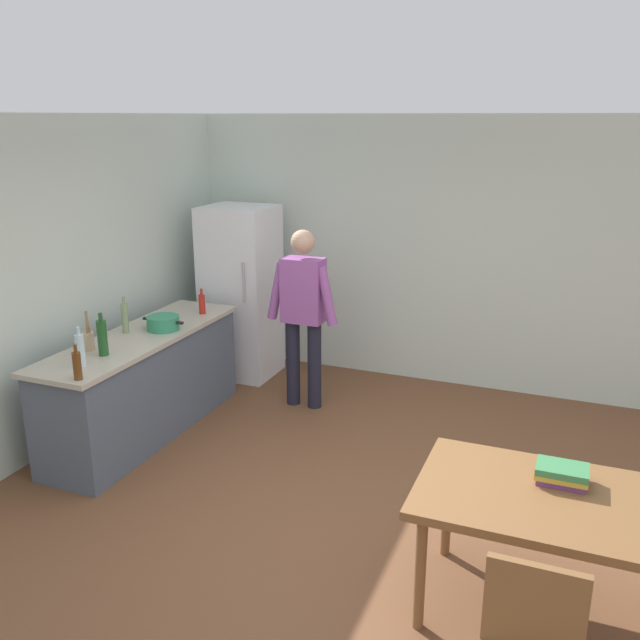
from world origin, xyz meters
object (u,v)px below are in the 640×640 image
Objects in this scene: person at (303,307)px; bottle_wine_green at (102,337)px; bottle_sauce_red at (202,304)px; bottle_water_clear at (80,350)px; cooking_pot at (163,323)px; refrigerator at (241,292)px; book_stack at (562,474)px; bottle_vinegar_tall at (125,318)px; utensil_jar at (87,340)px; dining_table at (549,508)px; bottle_beer_brown at (77,365)px.

person reaches higher than bottle_wine_green.
bottle_sauce_red is at bearing 85.56° from bottle_wine_green.
bottle_water_clear is 1.25× the size of bottle_sauce_red.
cooking_pot is 0.73m from bottle_wine_green.
refrigerator reaches higher than bottle_wine_green.
refrigerator is at bearing 142.73° from book_stack.
refrigerator is 1.63m from bottle_vinegar_tall.
utensil_jar reaches higher than bottle_water_clear.
dining_table is (2.35, -2.15, -0.31)m from person.
person is 0.95m from bottle_sauce_red.
bottle_beer_brown is at bearing -112.18° from person.
dining_table is 3.21m from bottle_beer_brown.
bottle_water_clear is (-3.35, 0.32, 0.35)m from dining_table.
bottle_vinegar_tall is (-0.25, -1.60, 0.14)m from refrigerator.
bottle_vinegar_tall reaches higher than dining_table.
refrigerator is at bearing 140.71° from dining_table.
bottle_wine_green is (-0.05, -0.73, 0.09)m from cooking_pot.
bottle_wine_green is at bearing -91.41° from refrigerator.
utensil_jar is 0.37m from bottle_water_clear.
bottle_beer_brown is (0.17, -0.23, -0.02)m from bottle_water_clear.
bottle_beer_brown is (0.17, -0.48, -0.04)m from bottle_wine_green.
person is 1.87m from bottle_wine_green.
utensil_jar is at bearing 123.02° from bottle_water_clear.
refrigerator is 4.27m from dining_table.
bottle_wine_green is at bearing -93.68° from cooking_pot.
bottle_sauce_red is (0.05, 0.55, 0.04)m from cooking_pot.
bottle_wine_green is at bearing 109.08° from bottle_beer_brown.
bottle_beer_brown is (0.37, -0.54, 0.03)m from utensil_jar.
person is 5.67× the size of bottle_water_clear.
person is 3.20m from dining_table.
utensil_jar is 1.07× the size of bottle_water_clear.
cooking_pot is at bearing 39.91° from bottle_vinegar_tall.
cooking_pot is at bearing 86.32° from bottle_wine_green.
utensil_jar reaches higher than dining_table.
bottle_beer_brown is 0.94× the size of book_stack.
dining_table is 4.12× the size of bottle_wine_green.
refrigerator is at bearing 149.77° from person.
refrigerator is 6.00× the size of bottle_water_clear.
bottle_beer_brown reaches higher than cooking_pot.
bottle_water_clear is 1.54m from bottle_sauce_red.
bottle_beer_brown is at bearing -70.39° from bottle_vinegar_tall.
utensil_jar is at bearing 172.49° from book_stack.
bottle_water_clear reaches higher than dining_table.
bottle_wine_green is at bearing -69.91° from bottle_vinegar_tall.
bottle_water_clear is at bearing -118.77° from person.
bottle_vinegar_tall reaches higher than bottle_sauce_red.
dining_table is 3.62m from utensil_jar.
refrigerator is 5.29× the size of bottle_wine_green.
bottle_vinegar_tall is 1.16× the size of book_stack.
bottle_vinegar_tall reaches higher than book_stack.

